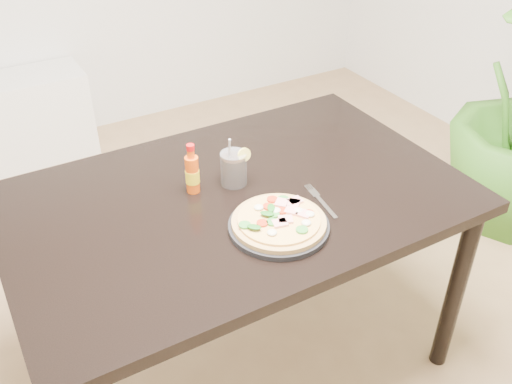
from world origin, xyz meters
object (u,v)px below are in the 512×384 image
dining_table (237,216)px  plate (279,226)px  cola_cup (234,169)px  hot_sauce_bottle (192,173)px  fork (320,200)px  pizza (279,220)px

dining_table → plate: bearing=-84.0°
dining_table → cola_cup: cola_cup is taller
hot_sauce_bottle → fork: bearing=-37.8°
cola_cup → fork: bearing=-50.5°
fork → hot_sauce_bottle: bearing=150.1°
plate → cola_cup: bearing=89.7°
hot_sauce_bottle → fork: size_ratio=0.87×
pizza → dining_table: bearing=96.7°
pizza → hot_sauce_bottle: bearing=114.2°
plate → cola_cup: cola_cup is taller
plate → fork: 0.19m
dining_table → fork: bearing=-37.8°
pizza → fork: size_ratio=1.42×
dining_table → pizza: (0.02, -0.21, 0.11)m
fork → pizza: bearing=-155.8°
plate → cola_cup: 0.27m
hot_sauce_bottle → pizza: bearing=-65.8°
hot_sauce_bottle → fork: hot_sauce_bottle is taller
cola_cup → fork: cola_cup is taller
dining_table → cola_cup: (0.02, 0.06, 0.14)m
dining_table → pizza: bearing=-83.3°
pizza → fork: pizza is taller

